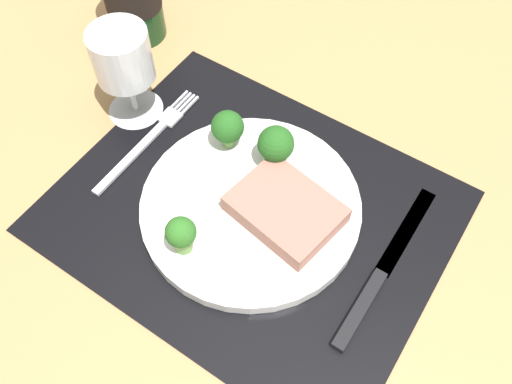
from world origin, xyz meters
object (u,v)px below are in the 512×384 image
at_px(fork, 149,139).
at_px(knife, 379,277).
at_px(wine_glass, 123,61).
at_px(steak, 285,209).
at_px(plate, 251,207).

bearing_deg(fork, knife, 1.05).
bearing_deg(wine_glass, steak, -8.49).
distance_m(plate, wine_glass, 0.23).
bearing_deg(fork, plate, -2.29).
xyz_separation_m(fork, knife, (0.33, -0.01, 0.00)).
xyz_separation_m(steak, knife, (0.12, -0.00, -0.02)).
relative_size(fork, knife, 0.83).
xyz_separation_m(plate, wine_glass, (-0.22, 0.05, 0.08)).
height_order(plate, steak, steak).
relative_size(steak, fork, 0.61).
relative_size(steak, knife, 0.51).
bearing_deg(wine_glass, plate, -12.22).
bearing_deg(steak, knife, -1.42).
bearing_deg(fork, steak, 0.98).
bearing_deg(steak, plate, -168.52).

